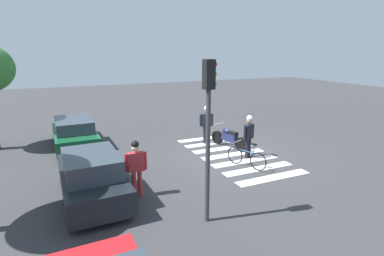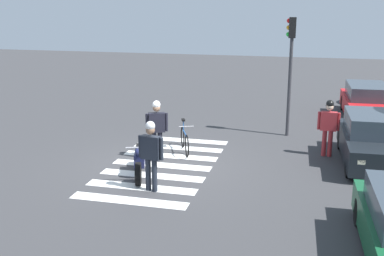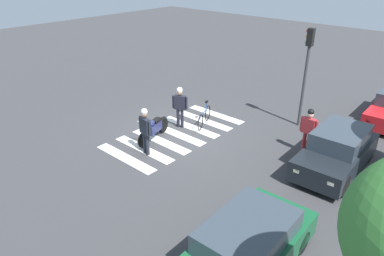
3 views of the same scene
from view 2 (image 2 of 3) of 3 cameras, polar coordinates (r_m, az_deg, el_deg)
ground_plane at (r=14.32m, az=-3.61°, el=-4.43°), size 60.00×60.00×0.00m
police_motorcycle at (r=13.43m, az=-6.22°, el=-3.77°), size 2.08×0.85×1.03m
leaning_bicycle at (r=15.45m, az=-0.88°, el=-1.45°), size 1.65×0.74×1.01m
officer_on_foot at (r=14.66m, az=-4.21°, el=0.34°), size 0.38×0.63×1.82m
officer_by_motorcycle at (r=12.12m, az=-4.92°, el=-2.71°), size 0.27×0.68×1.85m
pedestrian_bystander at (r=15.43m, az=15.94°, el=0.48°), size 0.24×0.68×1.80m
crosswalk_stripes at (r=14.32m, az=-3.61°, el=-4.42°), size 5.85×2.99×0.01m
car_red_convertible at (r=21.03m, az=20.06°, el=2.85°), size 4.68×1.87×1.41m
car_black_suv at (r=15.26m, az=20.66°, el=-1.39°), size 4.00×1.83×1.49m
traffic_light_pole at (r=17.22m, az=11.65°, el=8.21°), size 0.24×0.33×4.20m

